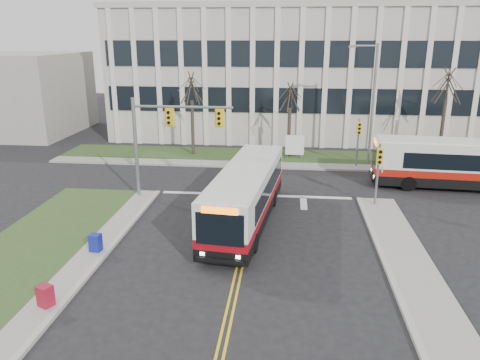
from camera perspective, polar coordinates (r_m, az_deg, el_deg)
name	(u,v)px	position (r m, az deg, el deg)	size (l,w,h in m)	color
ground	(243,252)	(22.19, 0.36, -8.80)	(120.00, 120.00, 0.00)	black
sidewalk_west	(48,300)	(19.85, -22.35, -13.37)	(1.20, 26.00, 0.14)	#9E9B93
sidewalk_east	(441,323)	(18.57, 23.32, -15.74)	(2.00, 26.00, 0.14)	#9E9B93
sidewalk_cross	(327,167)	(36.48, 10.58, 1.58)	(44.00, 1.60, 0.14)	#9E9B93
building_lawn	(325,158)	(39.18, 10.29, 2.67)	(44.00, 5.00, 0.12)	#31471E
office_building	(320,73)	(50.07, 9.72, 12.74)	(40.00, 16.00, 12.00)	#BBB7AC
building_annex	(16,93)	(53.99, -25.60, 9.50)	(12.00, 12.00, 8.00)	#9E9B93
mast_arm_signal	(162,131)	(28.57, -9.52, 5.95)	(6.11, 0.38, 6.20)	slate
signal_pole_near	(379,166)	(28.20, 16.53, 1.64)	(0.34, 0.39, 3.80)	slate
signal_pole_far	(358,136)	(36.36, 14.24, 5.24)	(0.34, 0.39, 3.80)	slate
streetlight	(371,99)	(36.83, 15.68, 9.54)	(2.15, 0.25, 9.20)	slate
directory_sign	(295,145)	(38.32, 6.69, 4.21)	(1.50, 0.12, 2.00)	slate
tree_left	(191,89)	(38.89, -5.94, 10.93)	(1.80, 1.80, 7.70)	#42352B
tree_mid	(290,98)	(38.35, 6.12, 9.88)	(1.80, 1.80, 6.82)	#42352B
tree_right	(447,87)	(39.90, 23.96, 10.29)	(1.80, 1.80, 8.25)	#42352B
bus_main	(246,196)	(25.05, 0.73, -1.98)	(2.43, 11.22, 2.99)	silver
bus_cross	(467,166)	(34.02, 25.95, 1.60)	(2.56, 11.83, 3.15)	silver
newspaper_box_blue	(96,244)	(22.90, -17.19, -7.46)	(0.50, 0.45, 0.95)	navy
newspaper_box_red	(46,297)	(19.21, -22.61, -13.07)	(0.50, 0.45, 0.95)	maroon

